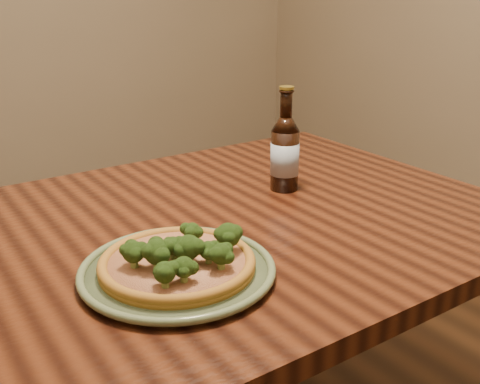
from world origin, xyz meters
TOP-DOWN VIEW (x-y plane):
  - table at (0.00, 0.10)m, footprint 1.60×0.90m
  - plate at (0.00, -0.07)m, footprint 0.32×0.32m
  - pizza at (0.00, -0.07)m, footprint 0.26×0.26m
  - beer_bottle at (0.41, 0.16)m, footprint 0.07×0.07m

SIDE VIEW (x-z plane):
  - table at x=0.00m, z-range 0.28..1.03m
  - plate at x=0.00m, z-range 0.75..0.77m
  - pizza at x=0.00m, z-range 0.74..0.81m
  - beer_bottle at x=0.41m, z-range 0.72..0.96m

